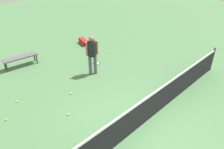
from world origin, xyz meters
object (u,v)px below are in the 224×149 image
at_px(tennis_ball_by_net, 71,94).
at_px(courtside_bench, 20,58).
at_px(tennis_racket_near_player, 96,63).
at_px(tennis_ball_baseline, 6,120).
at_px(tennis_ball_midcourt, 68,114).
at_px(tennis_ball_near_player, 109,52).
at_px(tennis_ball_stray_left, 142,106).
at_px(tennis_ball_stray_right, 17,101).
at_px(equipment_bag, 84,42).
at_px(player_near_side, 92,52).

bearing_deg(tennis_ball_by_net, courtside_bench, -85.68).
bearing_deg(tennis_racket_near_player, tennis_ball_baseline, 11.15).
height_order(tennis_ball_midcourt, courtside_bench, courtside_bench).
relative_size(tennis_ball_near_player, tennis_ball_stray_left, 1.00).
xyz_separation_m(tennis_ball_near_player, courtside_bench, (3.89, -1.72, 0.38)).
height_order(tennis_ball_near_player, tennis_ball_by_net, same).
distance_m(tennis_racket_near_player, tennis_ball_midcourt, 3.72).
bearing_deg(tennis_ball_stray_right, tennis_racket_near_player, -176.71).
bearing_deg(equipment_bag, tennis_ball_by_net, 45.34).
relative_size(tennis_ball_near_player, tennis_ball_stray_right, 1.00).
relative_size(tennis_racket_near_player, equipment_bag, 0.69).
bearing_deg(tennis_ball_baseline, courtside_bench, -122.90).
distance_m(courtside_bench, equipment_bag, 3.65).
relative_size(tennis_ball_midcourt, tennis_ball_baseline, 1.00).
height_order(tennis_ball_near_player, tennis_ball_stray_right, same).
bearing_deg(player_near_side, equipment_bag, -122.16).
relative_size(tennis_ball_near_player, equipment_bag, 0.08).
bearing_deg(tennis_ball_stray_left, tennis_ball_near_player, -120.66).
xyz_separation_m(tennis_racket_near_player, tennis_ball_near_player, (-1.30, -0.48, 0.02)).
relative_size(tennis_ball_midcourt, tennis_ball_stray_right, 1.00).
height_order(courtside_bench, equipment_bag, courtside_bench).
relative_size(tennis_ball_midcourt, tennis_ball_stray_left, 1.00).
height_order(tennis_ball_by_net, tennis_ball_stray_left, same).
height_order(tennis_ball_midcourt, tennis_ball_baseline, same).
xyz_separation_m(tennis_ball_near_player, tennis_ball_stray_right, (5.25, 0.71, 0.00)).
bearing_deg(tennis_racket_near_player, tennis_ball_near_player, -159.76).
bearing_deg(tennis_racket_near_player, tennis_ball_midcourt, 34.09).
bearing_deg(tennis_ball_baseline, tennis_ball_stray_left, 143.58).
distance_m(tennis_racket_near_player, tennis_ball_baseline, 4.68).
bearing_deg(tennis_ball_stray_left, tennis_racket_near_player, -106.84).
height_order(tennis_racket_near_player, tennis_ball_by_net, tennis_ball_by_net).
bearing_deg(tennis_ball_by_net, equipment_bag, -134.66).
distance_m(tennis_racket_near_player, tennis_ball_by_net, 2.62).
relative_size(player_near_side, tennis_racket_near_player, 2.92).
xyz_separation_m(courtside_bench, equipment_bag, (-3.64, -0.03, -0.28)).
height_order(tennis_ball_stray_right, equipment_bag, equipment_bag).
distance_m(tennis_racket_near_player, tennis_ball_near_player, 1.39).
distance_m(tennis_ball_near_player, tennis_ball_stray_right, 5.30).
bearing_deg(tennis_ball_near_player, tennis_ball_stray_right, 7.67).
xyz_separation_m(tennis_racket_near_player, tennis_ball_stray_left, (1.06, 3.51, 0.02)).
distance_m(tennis_ball_baseline, tennis_ball_stray_right, 0.94).
bearing_deg(tennis_ball_stray_right, tennis_ball_near_player, -172.33).
bearing_deg(tennis_ball_baseline, equipment_bag, -150.98).
bearing_deg(player_near_side, courtside_bench, -56.81).
bearing_deg(tennis_racket_near_player, tennis_ball_by_net, 27.18).
height_order(tennis_ball_stray_left, tennis_ball_stray_right, same).
xyz_separation_m(player_near_side, tennis_ball_by_net, (1.59, 0.57, -0.98)).
bearing_deg(tennis_ball_by_net, player_near_side, -160.19).
bearing_deg(tennis_ball_near_player, tennis_ball_stray_left, 59.34).
relative_size(tennis_ball_near_player, courtside_bench, 0.04).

